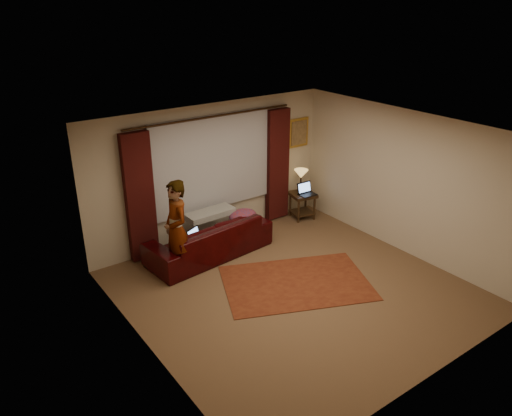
{
  "coord_description": "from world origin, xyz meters",
  "views": [
    {
      "loc": [
        -4.52,
        -5.18,
        4.41
      ],
      "look_at": [
        0.1,
        1.2,
        1.0
      ],
      "focal_mm": 35.0,
      "sensor_mm": 36.0,
      "label": 1
    }
  ],
  "objects_px": {
    "sofa": "(209,232)",
    "laptop_table": "(308,189)",
    "end_table": "(302,206)",
    "laptop_sofa": "(199,236)",
    "person": "(177,230)",
    "tiffany_lamp": "(301,180)"
  },
  "relations": [
    {
      "from": "sofa",
      "to": "laptop_sofa",
      "type": "bearing_deg",
      "value": 28.65
    },
    {
      "from": "laptop_sofa",
      "to": "laptop_table",
      "type": "height_order",
      "value": "laptop_table"
    },
    {
      "from": "sofa",
      "to": "tiffany_lamp",
      "type": "bearing_deg",
      "value": -177.05
    },
    {
      "from": "sofa",
      "to": "laptop_table",
      "type": "distance_m",
      "value": 2.46
    },
    {
      "from": "end_table",
      "to": "laptop_table",
      "type": "distance_m",
      "value": 0.43
    },
    {
      "from": "laptop_sofa",
      "to": "laptop_table",
      "type": "bearing_deg",
      "value": -17.56
    },
    {
      "from": "laptop_table",
      "to": "end_table",
      "type": "bearing_deg",
      "value": 98.91
    },
    {
      "from": "laptop_sofa",
      "to": "end_table",
      "type": "xyz_separation_m",
      "value": [
        2.77,
        0.49,
        -0.3
      ]
    },
    {
      "from": "sofa",
      "to": "laptop_table",
      "type": "xyz_separation_m",
      "value": [
        2.45,
        0.12,
        0.22
      ]
    },
    {
      "from": "end_table",
      "to": "laptop_table",
      "type": "relative_size",
      "value": 1.52
    },
    {
      "from": "laptop_sofa",
      "to": "person",
      "type": "xyz_separation_m",
      "value": [
        -0.44,
        -0.06,
        0.27
      ]
    },
    {
      "from": "end_table",
      "to": "tiffany_lamp",
      "type": "distance_m",
      "value": 0.53
    },
    {
      "from": "laptop_table",
      "to": "person",
      "type": "xyz_separation_m",
      "value": [
        -3.23,
        -0.41,
        0.16
      ]
    },
    {
      "from": "laptop_sofa",
      "to": "person",
      "type": "distance_m",
      "value": 0.51
    },
    {
      "from": "sofa",
      "to": "laptop_sofa",
      "type": "xyz_separation_m",
      "value": [
        -0.34,
        -0.23,
        0.11
      ]
    },
    {
      "from": "end_table",
      "to": "person",
      "type": "height_order",
      "value": "person"
    },
    {
      "from": "end_table",
      "to": "laptop_table",
      "type": "xyz_separation_m",
      "value": [
        0.02,
        -0.14,
        0.4
      ]
    },
    {
      "from": "sofa",
      "to": "end_table",
      "type": "xyz_separation_m",
      "value": [
        2.43,
        0.26,
        -0.19
      ]
    },
    {
      "from": "laptop_sofa",
      "to": "person",
      "type": "height_order",
      "value": "person"
    },
    {
      "from": "sofa",
      "to": "laptop_sofa",
      "type": "height_order",
      "value": "sofa"
    },
    {
      "from": "laptop_sofa",
      "to": "laptop_table",
      "type": "xyz_separation_m",
      "value": [
        2.79,
        0.35,
        0.11
      ]
    },
    {
      "from": "sofa",
      "to": "person",
      "type": "height_order",
      "value": "person"
    }
  ]
}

